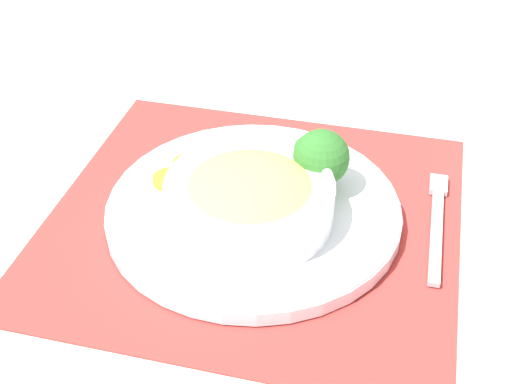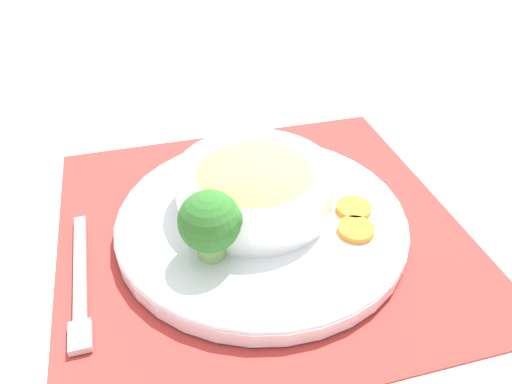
# 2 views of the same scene
# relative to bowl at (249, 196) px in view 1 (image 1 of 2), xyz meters

# --- Properties ---
(ground_plane) EXTENTS (4.00, 4.00, 0.00)m
(ground_plane) POSITION_rel_bowl_xyz_m (0.00, 0.02, -0.05)
(ground_plane) COLOR beige
(placemat) EXTENTS (0.47, 0.45, 0.00)m
(placemat) POSITION_rel_bowl_xyz_m (0.00, 0.02, -0.05)
(placemat) COLOR #B2332D
(placemat) RESTS_ON ground_plane
(plate) EXTENTS (0.32, 0.32, 0.02)m
(plate) POSITION_rel_bowl_xyz_m (0.00, 0.02, -0.03)
(plate) COLOR silver
(plate) RESTS_ON placemat
(bowl) EXTENTS (0.18, 0.18, 0.06)m
(bowl) POSITION_rel_bowl_xyz_m (0.00, 0.00, 0.00)
(bowl) COLOR white
(bowl) RESTS_ON plate
(broccoli_floret) EXTENTS (0.06, 0.06, 0.07)m
(broccoli_floret) POSITION_rel_bowl_xyz_m (0.07, 0.06, 0.01)
(broccoli_floret) COLOR #84AD5B
(broccoli_floret) RESTS_ON plate
(carrot_slice_near) EXTENTS (0.04, 0.04, 0.01)m
(carrot_slice_near) POSITION_rel_bowl_xyz_m (-0.09, 0.08, -0.03)
(carrot_slice_near) COLOR orange
(carrot_slice_near) RESTS_ON plate
(carrot_slice_middle) EXTENTS (0.04, 0.04, 0.01)m
(carrot_slice_middle) POSITION_rel_bowl_xyz_m (-0.10, 0.05, -0.03)
(carrot_slice_middle) COLOR orange
(carrot_slice_middle) RESTS_ON plate
(fork) EXTENTS (0.03, 0.18, 0.01)m
(fork) POSITION_rel_bowl_xyz_m (0.20, 0.06, -0.04)
(fork) COLOR #B7B7BC
(fork) RESTS_ON placemat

